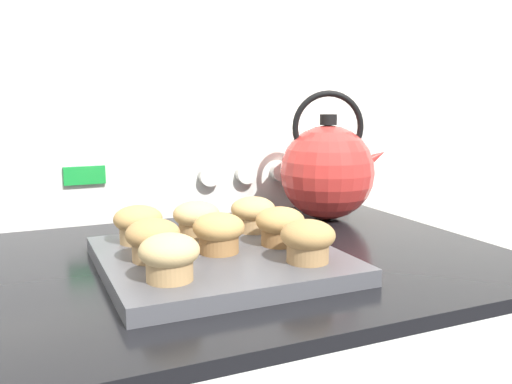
# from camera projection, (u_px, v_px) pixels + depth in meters

# --- Properties ---
(wall_back) EXTENTS (8.00, 0.05, 2.40)m
(wall_back) POSITION_uv_depth(u_px,v_px,m) (166.00, 81.00, 1.08)
(wall_back) COLOR silver
(wall_back) RESTS_ON ground_plane
(control_panel) EXTENTS (0.78, 0.07, 0.16)m
(control_panel) POSITION_uv_depth(u_px,v_px,m) (177.00, 175.00, 1.07)
(control_panel) COLOR white
(control_panel) RESTS_ON stove_range
(muffin_pan) EXTENTS (0.31, 0.31, 0.02)m
(muffin_pan) POSITION_uv_depth(u_px,v_px,m) (219.00, 260.00, 0.74)
(muffin_pan) COLOR #4C4C51
(muffin_pan) RESTS_ON stove_range
(muffin_r0_c0) EXTENTS (0.07, 0.07, 0.05)m
(muffin_r0_c0) POSITION_uv_depth(u_px,v_px,m) (169.00, 256.00, 0.62)
(muffin_r0_c0) COLOR tan
(muffin_r0_c0) RESTS_ON muffin_pan
(muffin_r0_c2) EXTENTS (0.07, 0.07, 0.05)m
(muffin_r0_c2) POSITION_uv_depth(u_px,v_px,m) (308.00, 240.00, 0.69)
(muffin_r0_c2) COLOR #A37A4C
(muffin_r0_c2) RESTS_ON muffin_pan
(muffin_r1_c0) EXTENTS (0.07, 0.07, 0.05)m
(muffin_r1_c0) POSITION_uv_depth(u_px,v_px,m) (153.00, 239.00, 0.69)
(muffin_r1_c0) COLOR #A37A4C
(muffin_r1_c0) RESTS_ON muffin_pan
(muffin_r1_c1) EXTENTS (0.07, 0.07, 0.05)m
(muffin_r1_c1) POSITION_uv_depth(u_px,v_px,m) (219.00, 232.00, 0.73)
(muffin_r1_c1) COLOR olive
(muffin_r1_c1) RESTS_ON muffin_pan
(muffin_r1_c2) EXTENTS (0.07, 0.07, 0.05)m
(muffin_r1_c2) POSITION_uv_depth(u_px,v_px,m) (280.00, 225.00, 0.77)
(muffin_r1_c2) COLOR olive
(muffin_r1_c2) RESTS_ON muffin_pan
(muffin_r2_c0) EXTENTS (0.07, 0.07, 0.05)m
(muffin_r2_c0) POSITION_uv_depth(u_px,v_px,m) (138.00, 223.00, 0.78)
(muffin_r2_c0) COLOR tan
(muffin_r2_c0) RESTS_ON muffin_pan
(muffin_r2_c1) EXTENTS (0.07, 0.07, 0.05)m
(muffin_r2_c1) POSITION_uv_depth(u_px,v_px,m) (196.00, 218.00, 0.81)
(muffin_r2_c1) COLOR tan
(muffin_r2_c1) RESTS_ON muffin_pan
(muffin_r2_c2) EXTENTS (0.07, 0.07, 0.05)m
(muffin_r2_c2) POSITION_uv_depth(u_px,v_px,m) (253.00, 213.00, 0.85)
(muffin_r2_c2) COLOR tan
(muffin_r2_c2) RESTS_ON muffin_pan
(tea_kettle) EXTENTS (0.21, 0.18, 0.24)m
(tea_kettle) POSITION_uv_depth(u_px,v_px,m) (328.00, 170.00, 1.03)
(tea_kettle) COLOR red
(tea_kettle) RESTS_ON stove_range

